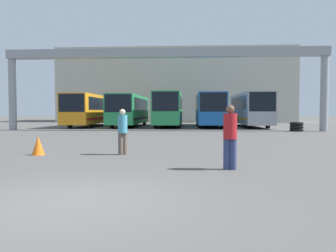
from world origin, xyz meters
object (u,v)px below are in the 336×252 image
Objects in this scene: pedestrian_far_center at (123,131)px; pedestrian_mid_right at (230,135)px; bus_slot_1 at (130,109)px; bus_slot_4 at (250,108)px; bus_slot_2 at (169,108)px; bus_slot_3 at (209,108)px; traffic_cone at (38,146)px; bus_slot_0 at (91,109)px; tire_stack at (297,127)px.

pedestrian_mid_right is at bearing -72.15° from pedestrian_far_center.
bus_slot_1 is 12.31m from bus_slot_4.
bus_slot_1 is 1.01× the size of bus_slot_2.
bus_slot_3 is 1.06× the size of bus_slot_4.
traffic_cone is at bearing -108.19° from bus_slot_3.
bus_slot_1 reaches higher than traffic_cone.
pedestrian_far_center is at bearing -111.18° from bus_slot_4.
bus_slot_2 is at bearing 81.40° from traffic_cone.
pedestrian_mid_right is 2.57× the size of traffic_cone.
bus_slot_0 reaches higher than bus_slot_1.
bus_slot_0 is at bearing -60.25° from pedestrian_mid_right.
bus_slot_1 is 0.92× the size of bus_slot_3.
bus_slot_0 is at bearing 176.89° from bus_slot_1.
bus_slot_4 is at bearing -96.17° from pedestrian_mid_right.
bus_slot_0 is 23.59m from pedestrian_far_center.
bus_slot_0 is at bearing -178.90° from bus_slot_3.
pedestrian_mid_right is 1.66× the size of tire_stack.
bus_slot_2 is 16.56× the size of traffic_cone.
bus_slot_2 is at bearing -172.88° from bus_slot_3.
bus_slot_3 is (4.10, 0.51, -0.05)m from bus_slot_2.
pedestrian_mid_right is at bearing -92.28° from bus_slot_3.
pedestrian_mid_right reaches higher than pedestrian_far_center.
pedestrian_far_center is at bearing -80.35° from bus_slot_1.
bus_slot_4 is 25.44m from pedestrian_mid_right.
traffic_cone is (-7.46, -22.72, -1.54)m from bus_slot_3.
traffic_cone is at bearing -15.94° from pedestrian_mid_right.
bus_slot_1 is 25.83m from pedestrian_mid_right.
bus_slot_1 is at bearing 179.26° from bus_slot_2.
bus_slot_3 is 4.12m from bus_slot_4.
bus_slot_4 is at bearing 62.66° from traffic_cone.
bus_slot_2 reaches higher than bus_slot_4.
bus_slot_2 is at bearing 55.66° from pedestrian_far_center.
tire_stack is at bearing -35.62° from bus_slot_2.
pedestrian_far_center is at bearing -70.56° from bus_slot_0.
bus_slot_2 is 6.44× the size of pedestrian_mid_right.
bus_slot_4 is 25.24m from traffic_cone.
bus_slot_2 is 8.21m from bus_slot_4.
traffic_cone is 20.18m from tire_stack.
bus_slot_3 reaches higher than pedestrian_mid_right.
bus_slot_1 is at bearing 66.25° from pedestrian_far_center.
traffic_cone is at bearing -117.34° from bus_slot_4.
bus_slot_0 is 27.46m from pedestrian_mid_right.
bus_slot_1 is 16.41m from tire_stack.
bus_slot_2 is at bearing -77.44° from pedestrian_mid_right.
tire_stack is (18.62, -7.74, -1.49)m from bus_slot_0.
bus_slot_1 is 22.32m from traffic_cone.
bus_slot_4 is at bearing -0.39° from bus_slot_0.
bus_slot_3 reaches higher than pedestrian_far_center.
pedestrian_mid_right is at bearing -21.36° from traffic_cone.
pedestrian_far_center is 18.07m from tire_stack.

